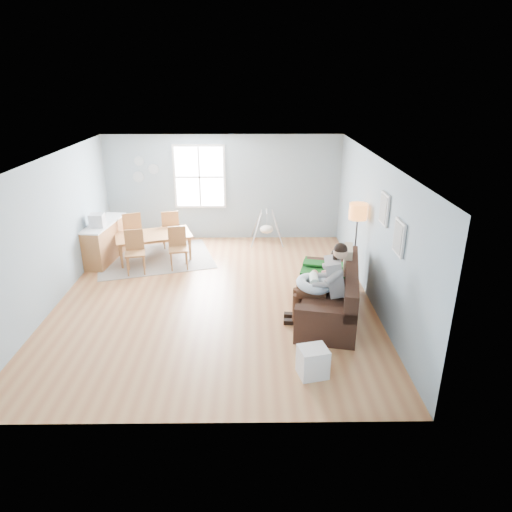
{
  "coord_description": "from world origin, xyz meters",
  "views": [
    {
      "loc": [
        0.71,
        -8.04,
        4.07
      ],
      "look_at": [
        0.79,
        -0.35,
        1.0
      ],
      "focal_mm": 32.0,
      "sensor_mm": 36.0,
      "label": 1
    }
  ],
  "objects_px": {
    "chair_se": "(178,245)",
    "chair_nw": "(132,229)",
    "father": "(324,281)",
    "storage_cube": "(312,362)",
    "sofa": "(332,298)",
    "chair_sw": "(135,249)",
    "toddler": "(329,269)",
    "dining_table": "(154,247)",
    "baby_swing": "(267,229)",
    "monitor": "(97,220)",
    "counter": "(105,241)",
    "floor_lamp": "(358,219)",
    "chair_ne": "(170,227)"
  },
  "relations": [
    {
      "from": "father",
      "to": "dining_table",
      "type": "distance_m",
      "value": 4.66
    },
    {
      "from": "father",
      "to": "dining_table",
      "type": "bearing_deg",
      "value": 139.42
    },
    {
      "from": "chair_nw",
      "to": "chair_se",
      "type": "bearing_deg",
      "value": -37.75
    },
    {
      "from": "baby_swing",
      "to": "father",
      "type": "bearing_deg",
      "value": -78.4
    },
    {
      "from": "chair_ne",
      "to": "counter",
      "type": "xyz_separation_m",
      "value": [
        -1.4,
        -0.76,
        -0.1
      ]
    },
    {
      "from": "toddler",
      "to": "storage_cube",
      "type": "height_order",
      "value": "toddler"
    },
    {
      "from": "father",
      "to": "storage_cube",
      "type": "bearing_deg",
      "value": -103.61
    },
    {
      "from": "toddler",
      "to": "sofa",
      "type": "bearing_deg",
      "value": -80.7
    },
    {
      "from": "baby_swing",
      "to": "dining_table",
      "type": "bearing_deg",
      "value": -157.86
    },
    {
      "from": "chair_sw",
      "to": "counter",
      "type": "bearing_deg",
      "value": 139.82
    },
    {
      "from": "toddler",
      "to": "chair_ne",
      "type": "xyz_separation_m",
      "value": [
        -3.42,
        3.23,
        -0.24
      ]
    },
    {
      "from": "monitor",
      "to": "chair_sw",
      "type": "bearing_deg",
      "value": -25.38
    },
    {
      "from": "counter",
      "to": "monitor",
      "type": "xyz_separation_m",
      "value": [
        -0.02,
        -0.31,
        0.59
      ]
    },
    {
      "from": "chair_sw",
      "to": "monitor",
      "type": "distance_m",
      "value": 1.11
    },
    {
      "from": "floor_lamp",
      "to": "chair_se",
      "type": "distance_m",
      "value": 3.98
    },
    {
      "from": "storage_cube",
      "to": "counter",
      "type": "distance_m",
      "value": 6.23
    },
    {
      "from": "counter",
      "to": "chair_sw",
      "type": "bearing_deg",
      "value": -40.18
    },
    {
      "from": "storage_cube",
      "to": "dining_table",
      "type": "bearing_deg",
      "value": 124.77
    },
    {
      "from": "sofa",
      "to": "chair_se",
      "type": "distance_m",
      "value": 3.82
    },
    {
      "from": "father",
      "to": "chair_ne",
      "type": "bearing_deg",
      "value": 130.87
    },
    {
      "from": "monitor",
      "to": "chair_nw",
      "type": "bearing_deg",
      "value": 56.41
    },
    {
      "from": "sofa",
      "to": "baby_swing",
      "type": "distance_m",
      "value": 3.95
    },
    {
      "from": "toddler",
      "to": "chair_ne",
      "type": "height_order",
      "value": "toddler"
    },
    {
      "from": "dining_table",
      "to": "chair_se",
      "type": "xyz_separation_m",
      "value": [
        0.63,
        -0.49,
        0.23
      ]
    },
    {
      "from": "father",
      "to": "chair_nw",
      "type": "xyz_separation_m",
      "value": [
        -4.13,
        3.5,
        -0.22
      ]
    },
    {
      "from": "father",
      "to": "toddler",
      "type": "relative_size",
      "value": 1.55
    },
    {
      "from": "chair_se",
      "to": "counter",
      "type": "distance_m",
      "value": 1.83
    },
    {
      "from": "floor_lamp",
      "to": "sofa",
      "type": "bearing_deg",
      "value": -117.99
    },
    {
      "from": "sofa",
      "to": "chair_sw",
      "type": "height_order",
      "value": "chair_sw"
    },
    {
      "from": "floor_lamp",
      "to": "counter",
      "type": "height_order",
      "value": "floor_lamp"
    },
    {
      "from": "dining_table",
      "to": "baby_swing",
      "type": "height_order",
      "value": "baby_swing"
    },
    {
      "from": "chair_sw",
      "to": "chair_nw",
      "type": "bearing_deg",
      "value": 106.04
    },
    {
      "from": "father",
      "to": "toddler",
      "type": "xyz_separation_m",
      "value": [
        0.17,
        0.53,
        -0.0
      ]
    },
    {
      "from": "chair_nw",
      "to": "counter",
      "type": "distance_m",
      "value": 0.72
    },
    {
      "from": "sofa",
      "to": "father",
      "type": "xyz_separation_m",
      "value": [
        -0.21,
        -0.29,
        0.47
      ]
    },
    {
      "from": "toddler",
      "to": "baby_swing",
      "type": "bearing_deg",
      "value": 105.81
    },
    {
      "from": "father",
      "to": "monitor",
      "type": "height_order",
      "value": "father"
    },
    {
      "from": "dining_table",
      "to": "chair_se",
      "type": "relative_size",
      "value": 1.85
    },
    {
      "from": "chair_se",
      "to": "chair_nw",
      "type": "bearing_deg",
      "value": 142.25
    },
    {
      "from": "sofa",
      "to": "chair_sw",
      "type": "relative_size",
      "value": 2.6
    },
    {
      "from": "chair_se",
      "to": "monitor",
      "type": "distance_m",
      "value": 1.87
    },
    {
      "from": "father",
      "to": "storage_cube",
      "type": "relative_size",
      "value": 3.16
    },
    {
      "from": "sofa",
      "to": "chair_ne",
      "type": "distance_m",
      "value": 4.9
    },
    {
      "from": "sofa",
      "to": "storage_cube",
      "type": "height_order",
      "value": "sofa"
    },
    {
      "from": "chair_se",
      "to": "chair_nw",
      "type": "distance_m",
      "value": 1.58
    },
    {
      "from": "storage_cube",
      "to": "monitor",
      "type": "height_order",
      "value": "monitor"
    },
    {
      "from": "floor_lamp",
      "to": "baby_swing",
      "type": "relative_size",
      "value": 2.06
    },
    {
      "from": "dining_table",
      "to": "counter",
      "type": "bearing_deg",
      "value": 162.79
    },
    {
      "from": "sofa",
      "to": "toddler",
      "type": "height_order",
      "value": "toddler"
    },
    {
      "from": "chair_se",
      "to": "counter",
      "type": "relative_size",
      "value": 0.56
    }
  ]
}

